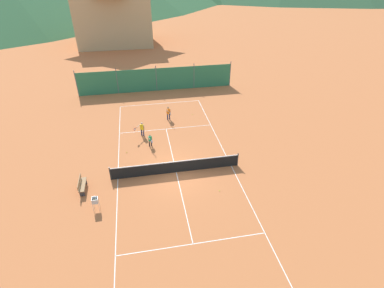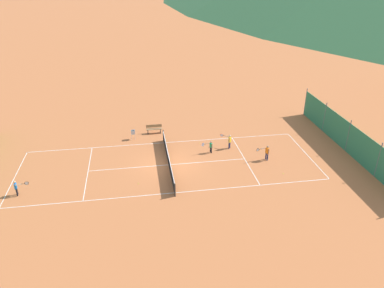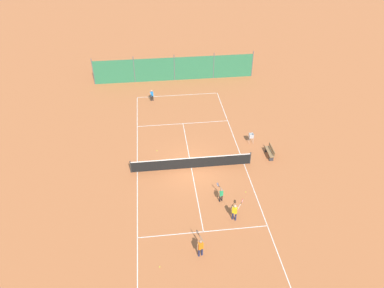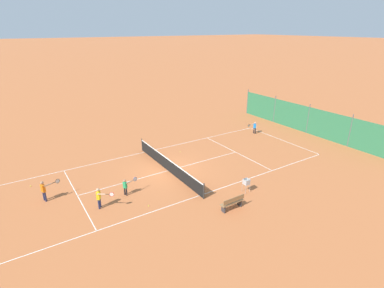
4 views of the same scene
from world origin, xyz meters
name	(u,v)px [view 2 (image 2 of 4)]	position (x,y,z in m)	size (l,w,h in m)	color
ground_plane	(169,165)	(0.00, 0.00, 0.00)	(600.00, 600.00, 0.00)	#BC6638
court_line_markings	(169,165)	(0.00, 0.00, 0.00)	(8.25, 23.85, 0.01)	white
tennis_net	(168,159)	(0.00, 0.00, 0.50)	(9.18, 0.08, 1.06)	#2D2D2D
windscreen_fence_far	(348,137)	(0.00, 15.50, 1.31)	(17.28, 0.08, 2.90)	#2D754C
player_near_baseline	(267,152)	(0.45, 8.12, 0.77)	(0.43, 1.12, 1.32)	#23284C
player_far_baseline	(229,140)	(-2.13, 5.58, 0.75)	(0.89, 0.85, 1.29)	#23284C
player_far_service	(210,146)	(-1.55, 3.78, 0.64)	(0.35, 0.97, 1.09)	black
player_near_service	(16,187)	(2.62, -11.00, 0.69)	(0.40, 1.02, 1.18)	black
tennis_ball_mid_court	(283,174)	(2.84, 8.70, 0.03)	(0.07, 0.07, 0.07)	#CCE033
tennis_ball_far_corner	(200,143)	(-3.47, 3.18, 0.03)	(0.07, 0.07, 0.07)	#CCE033
tennis_ball_alley_left	(138,184)	(2.51, -2.52, 0.03)	(0.07, 0.07, 0.07)	#CCE033
ball_hopper	(133,133)	(-5.30, -2.73, 0.65)	(0.36, 0.36, 0.89)	#B7B7BC
courtside_bench	(154,129)	(-6.34, -0.73, 0.45)	(0.36, 1.50, 0.84)	olive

